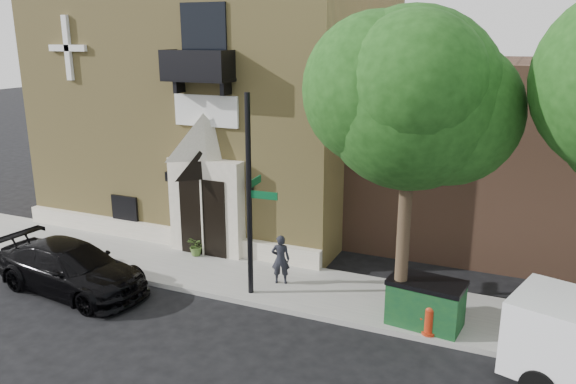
% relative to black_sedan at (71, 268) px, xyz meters
% --- Properties ---
extents(ground, '(120.00, 120.00, 0.00)m').
position_rel_black_sedan_xyz_m(ground, '(3.23, 1.16, -0.72)').
color(ground, black).
rests_on(ground, ground).
extents(sidewalk, '(42.00, 3.00, 0.15)m').
position_rel_black_sedan_xyz_m(sidewalk, '(4.23, 2.66, -0.64)').
color(sidewalk, gray).
rests_on(sidewalk, ground).
extents(church, '(12.20, 11.01, 9.30)m').
position_rel_black_sedan_xyz_m(church, '(0.24, 9.11, 3.92)').
color(church, '#A7914E').
rests_on(church, ground).
extents(street_tree_left, '(4.97, 4.38, 7.77)m').
position_rel_black_sedan_xyz_m(street_tree_left, '(9.25, 1.51, 5.15)').
color(street_tree_left, '#38281C').
rests_on(street_tree_left, sidewalk).
extents(black_sedan, '(5.12, 2.53, 1.43)m').
position_rel_black_sedan_xyz_m(black_sedan, '(0.00, 0.00, 0.00)').
color(black_sedan, black).
rests_on(black_sedan, ground).
extents(street_sign, '(0.90, 0.90, 5.66)m').
position_rel_black_sedan_xyz_m(street_sign, '(4.99, 1.72, 2.28)').
color(street_sign, black).
rests_on(street_sign, sidewalk).
extents(fire_hydrant, '(0.44, 0.35, 0.77)m').
position_rel_black_sedan_xyz_m(fire_hydrant, '(10.04, 1.36, -0.19)').
color(fire_hydrant, '#9D270F').
rests_on(fire_hydrant, sidewalk).
extents(dumpster, '(1.95, 1.25, 1.20)m').
position_rel_black_sedan_xyz_m(dumpster, '(9.84, 1.81, 0.04)').
color(dumpster, '#0F391F').
rests_on(dumpster, sidewalk).
extents(planter, '(0.75, 0.70, 0.66)m').
position_rel_black_sedan_xyz_m(planter, '(2.05, 3.46, -0.23)').
color(planter, '#4F712F').
rests_on(planter, sidewalk).
extents(pedestrian_near, '(0.63, 0.51, 1.49)m').
position_rel_black_sedan_xyz_m(pedestrian_near, '(5.49, 2.62, 0.18)').
color(pedestrian_near, black).
rests_on(pedestrian_near, sidewalk).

